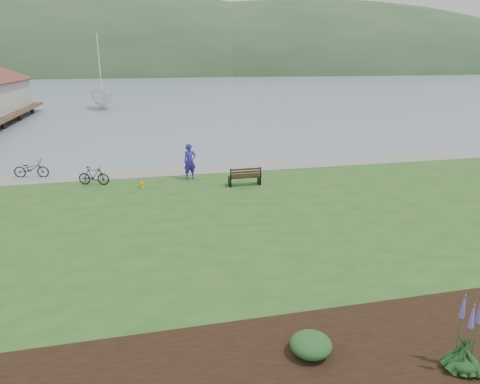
# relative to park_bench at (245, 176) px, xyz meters

# --- Properties ---
(ground) EXTENTS (600.00, 600.00, 0.00)m
(ground) POSITION_rel_park_bench_xyz_m (-0.76, -3.29, -0.87)
(ground) COLOR slate
(ground) RESTS_ON ground
(lawn) EXTENTS (34.00, 20.00, 0.40)m
(lawn) POSITION_rel_park_bench_xyz_m (-0.76, -5.29, -0.67)
(lawn) COLOR #2B5A1F
(lawn) RESTS_ON ground
(shoreline_path) EXTENTS (34.00, 2.20, 0.03)m
(shoreline_path) POSITION_rel_park_bench_xyz_m (-0.76, 3.61, -0.45)
(shoreline_path) COLOR gray
(shoreline_path) RESTS_ON lawn
(far_hillside) EXTENTS (580.00, 80.00, 38.00)m
(far_hillside) POSITION_rel_park_bench_xyz_m (19.24, 166.71, -0.87)
(far_hillside) COLOR #2E502D
(far_hillside) RESTS_ON ground
(park_bench) EXTENTS (1.53, 0.63, 0.94)m
(park_bench) POSITION_rel_park_bench_xyz_m (0.00, 0.00, 0.00)
(park_bench) COLOR black
(park_bench) RESTS_ON lawn
(person) EXTENTS (0.89, 0.73, 2.12)m
(person) POSITION_rel_park_bench_xyz_m (-2.43, 1.80, 0.59)
(person) COLOR #3023A0
(person) RESTS_ON lawn
(bicycle_a) EXTENTS (0.93, 1.86, 0.93)m
(bicycle_a) POSITION_rel_park_bench_xyz_m (-10.37, 3.91, -0.01)
(bicycle_a) COLOR black
(bicycle_a) RESTS_ON lawn
(bicycle_b) EXTENTS (0.89, 1.59, 0.92)m
(bicycle_b) POSITION_rel_park_bench_xyz_m (-7.12, 1.78, -0.01)
(bicycle_b) COLOR black
(bicycle_b) RESTS_ON lawn
(sailboat) EXTENTS (13.31, 13.47, 29.73)m
(sailboat) POSITION_rel_park_bench_xyz_m (-9.32, 40.13, -0.87)
(sailboat) COLOR silver
(sailboat) RESTS_ON ground
(pannier) EXTENTS (0.24, 0.29, 0.27)m
(pannier) POSITION_rel_park_bench_xyz_m (-4.87, 0.80, -0.34)
(pannier) COLOR gold
(pannier) RESTS_ON lawn
(echium_0) EXTENTS (0.62, 0.62, 1.80)m
(echium_0) POSITION_rel_park_bench_xyz_m (1.09, -13.47, 0.23)
(echium_0) COLOR #143817
(echium_0) RESTS_ON garden_bed
(shrub_0) EXTENTS (0.87, 0.87, 0.43)m
(shrub_0) POSITION_rel_park_bench_xyz_m (-1.63, -12.37, -0.21)
(shrub_0) COLOR #1E4C21
(shrub_0) RESTS_ON garden_bed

